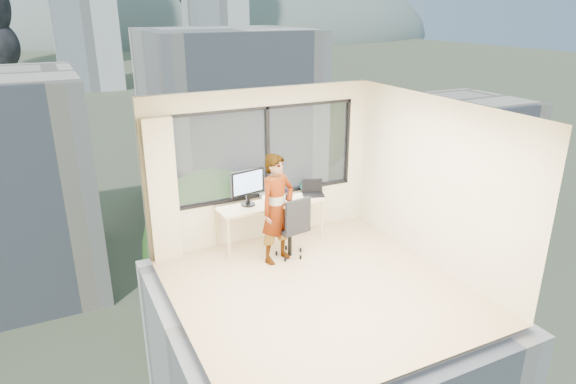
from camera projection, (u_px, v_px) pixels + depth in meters
floor at (318, 288)px, 7.26m from camera, size 4.00×4.00×0.01m
ceiling at (323, 109)px, 6.36m from camera, size 4.00×4.00×0.01m
wall_front at (417, 270)px, 5.13m from camera, size 4.00×0.01×2.60m
wall_left at (174, 232)px, 5.99m from camera, size 0.01×4.00×2.60m
wall_right at (435, 183)px, 7.64m from camera, size 0.01×4.00×2.60m
window_wall at (264, 152)px, 8.44m from camera, size 3.30×0.16×1.55m
curtain at (163, 191)px, 7.74m from camera, size 0.45×0.14×2.30m
desk at (271, 223)px, 8.53m from camera, size 1.80×0.60×0.75m
chair at (290, 225)px, 8.04m from camera, size 0.62×0.62×1.07m
person at (277, 209)px, 7.78m from camera, size 0.74×0.60×1.76m
monitor at (248, 187)px, 8.19m from camera, size 0.63×0.25×0.61m
game_console at (270, 196)px, 8.59m from camera, size 0.31×0.26×0.07m
laptop at (313, 189)px, 8.67m from camera, size 0.47×0.48×0.23m
cellphone at (305, 198)px, 8.56m from camera, size 0.12×0.08×0.01m
pen_cup at (287, 197)px, 8.50m from camera, size 0.09×0.09×0.09m
handbag at (307, 185)px, 8.89m from camera, size 0.29×0.18×0.21m
exterior_ground at (55, 91)px, 113.18m from camera, size 400.00×400.00×0.04m
near_bldg_b at (228, 120)px, 46.30m from camera, size 14.00×13.00×16.00m
near_bldg_c at (451, 155)px, 46.36m from camera, size 12.00×10.00×10.00m
far_tower_b at (84, 20)px, 111.29m from camera, size 13.00×13.00×30.00m
far_tower_c at (215, 24)px, 144.11m from camera, size 15.00×15.00×26.00m
hill_b at (209, 36)px, 322.93m from camera, size 300.00×220.00×96.00m
tree_b at (216, 267)px, 27.37m from camera, size 7.60×7.60×9.00m
tree_c at (312, 136)px, 53.16m from camera, size 8.40×8.40×10.00m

